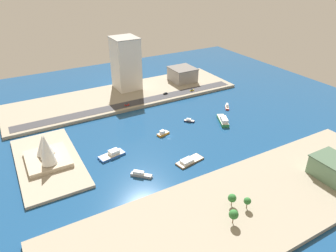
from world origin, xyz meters
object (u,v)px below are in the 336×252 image
(carpark_squat_concrete, at_px, (182,74))
(traffic_light_waterfront, at_px, (140,101))
(taxi_yellow_cab, at_px, (192,90))
(patrol_launch_navy, at_px, (189,121))
(suv_black, at_px, (165,93))
(hotel_broad_white, at_px, (126,63))
(opera_landmark, at_px, (46,152))
(pickup_red, at_px, (127,105))
(tugboat_red, at_px, (227,107))
(ferry_green_doubledeck, at_px, (223,120))
(catamaran_blue, at_px, (112,154))
(water_taxi_orange, at_px, (163,133))
(barge_flat_brown, at_px, (189,161))
(yacht_sleek_gray, at_px, (141,174))

(carpark_squat_concrete, xyz_separation_m, traffic_light_waterfront, (-38.96, 72.68, -3.51))
(carpark_squat_concrete, height_order, taxi_yellow_cab, carpark_squat_concrete)
(patrol_launch_navy, distance_m, suv_black, 61.46)
(hotel_broad_white, relative_size, opera_landmark, 1.66)
(carpark_squat_concrete, relative_size, pickup_red, 6.31)
(tugboat_red, distance_m, hotel_broad_white, 117.25)
(ferry_green_doubledeck, bearing_deg, catamaran_blue, 91.24)
(suv_black, bearing_deg, carpark_squat_concrete, -54.62)
(water_taxi_orange, distance_m, patrol_launch_navy, 32.94)
(taxi_yellow_cab, bearing_deg, patrol_launch_navy, 144.46)
(water_taxi_orange, xyz_separation_m, traffic_light_waterfront, (57.43, -6.02, 5.70))
(catamaran_blue, relative_size, carpark_squat_concrete, 0.74)
(barge_flat_brown, distance_m, suv_black, 121.78)
(tugboat_red, bearing_deg, ferry_green_doubledeck, 134.37)
(ferry_green_doubledeck, height_order, traffic_light_waterfront, traffic_light_waterfront)
(ferry_green_doubledeck, xyz_separation_m, suv_black, (76.79, 16.02, 1.46))
(tugboat_red, distance_m, pickup_red, 97.95)
(barge_flat_brown, xyz_separation_m, ferry_green_doubledeck, (36.73, -60.04, 1.18))
(yacht_sleek_gray, xyz_separation_m, traffic_light_waterfront, (99.08, -45.85, 5.61))
(catamaran_blue, bearing_deg, water_taxi_orange, -78.95)
(suv_black, bearing_deg, yacht_sleek_gray, 143.98)
(yacht_sleek_gray, distance_m, traffic_light_waterfront, 109.32)
(yacht_sleek_gray, height_order, hotel_broad_white, hotel_broad_white)
(water_taxi_orange, bearing_deg, opera_landmark, 87.21)
(water_taxi_orange, distance_m, carpark_squat_concrete, 124.77)
(catamaran_blue, relative_size, traffic_light_waterfront, 3.23)
(barge_flat_brown, height_order, suv_black, suv_black)
(water_taxi_orange, height_order, catamaran_blue, catamaran_blue)
(barge_flat_brown, relative_size, traffic_light_waterfront, 3.43)
(yacht_sleek_gray, height_order, taxi_yellow_cab, taxi_yellow_cab)
(yacht_sleek_gray, distance_m, pickup_red, 110.00)
(carpark_squat_concrete, bearing_deg, taxi_yellow_cab, 166.14)
(suv_black, bearing_deg, patrol_launch_navy, 171.16)
(suv_black, bearing_deg, tugboat_red, -144.99)
(ferry_green_doubledeck, bearing_deg, traffic_light_waterfront, 38.39)
(pickup_red, height_order, opera_landmark, opera_landmark)
(tugboat_red, distance_m, patrol_launch_navy, 48.22)
(opera_landmark, bearing_deg, patrol_launch_navy, -87.85)
(yacht_sleek_gray, bearing_deg, hotel_broad_white, -19.71)
(tugboat_red, relative_size, carpark_squat_concrete, 0.38)
(tugboat_red, xyz_separation_m, carpark_squat_concrete, (81.54, 0.85, 9.25))
(patrol_launch_navy, bearing_deg, carpark_squat_concrete, -28.29)
(catamaran_blue, bearing_deg, taxi_yellow_cab, -58.42)
(ferry_green_doubledeck, height_order, taxi_yellow_cab, ferry_green_doubledeck)
(pickup_red, distance_m, taxi_yellow_cab, 76.35)
(taxi_yellow_cab, height_order, traffic_light_waterfront, traffic_light_waterfront)
(carpark_squat_concrete, distance_m, pickup_red, 91.11)
(patrol_launch_navy, bearing_deg, suv_black, -8.84)
(ferry_green_doubledeck, distance_m, hotel_broad_white, 125.60)
(barge_flat_brown, xyz_separation_m, opera_landmark, (48.25, 87.94, 8.92))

